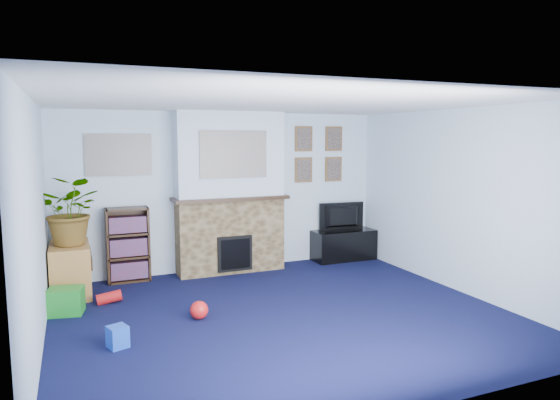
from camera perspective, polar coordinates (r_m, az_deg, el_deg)
name	(u,v)px	position (r m, az deg, el deg)	size (l,w,h in m)	color
floor	(283,315)	(5.87, 0.40, -12.99)	(5.00, 4.50, 0.01)	black
ceiling	(284,102)	(5.52, 0.42, 11.10)	(5.00, 4.50, 0.01)	white
wall_back	(226,192)	(7.67, -6.19, 0.97)	(5.00, 0.04, 2.40)	silver
wall_front	(409,255)	(3.64, 14.50, -6.08)	(5.00, 0.04, 2.40)	silver
wall_left	(35,227)	(5.14, -26.18, -2.76)	(0.04, 4.50, 2.40)	silver
wall_right	(459,201)	(6.93, 19.79, -0.07)	(0.04, 4.50, 2.40)	silver
chimney_breast	(230,194)	(7.48, -5.74, 0.70)	(1.72, 0.50, 2.40)	brown
collage_main	(234,154)	(7.24, -5.31, 5.22)	(1.00, 0.03, 0.68)	gray
collage_left	(119,155)	(7.33, -17.96, 4.93)	(0.90, 0.03, 0.58)	gray
portrait_tl	(304,139)	(8.08, 2.72, 7.00)	(0.30, 0.03, 0.40)	brown
portrait_tr	(334,139)	(8.33, 6.17, 6.97)	(0.30, 0.03, 0.40)	brown
portrait_bl	(303,170)	(8.09, 2.70, 3.46)	(0.30, 0.03, 0.40)	brown
portrait_br	(333,169)	(8.34, 6.12, 3.53)	(0.30, 0.03, 0.40)	brown
tv_stand	(343,246)	(8.39, 7.27, -5.26)	(1.04, 0.44, 0.49)	black
television	(343,217)	(8.32, 7.25, -1.89)	(0.79, 0.10, 0.45)	black
bookshelf	(128,246)	(7.36, -16.98, -5.07)	(0.58, 0.28, 1.05)	black
sideboard	(70,268)	(7.01, -22.83, -7.19)	(0.48, 0.86, 0.67)	#B27A39
potted_plant	(72,210)	(6.82, -22.71, -1.11)	(0.79, 0.69, 0.88)	#26661E
mantel_clock	(229,192)	(7.43, -5.80, 0.93)	(0.11, 0.07, 0.15)	gold
mantel_candle	(255,190)	(7.55, -2.92, 1.13)	(0.05, 0.05, 0.17)	#B2BFC6
mantel_teddy	(193,194)	(7.29, -9.96, 0.70)	(0.12, 0.12, 0.12)	gray
mantel_can	(272,191)	(7.65, -0.89, 1.07)	(0.05, 0.05, 0.11)	blue
green_crate	(66,302)	(6.35, -23.29, -10.66)	(0.38, 0.30, 0.30)	#198C26
toy_ball	(199,311)	(5.78, -9.23, -12.43)	(0.21, 0.21, 0.21)	red
toy_block	(118,336)	(5.24, -18.06, -14.59)	(0.17, 0.17, 0.21)	blue
toy_tube	(109,298)	(6.57, -18.93, -10.51)	(0.14, 0.14, 0.29)	red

